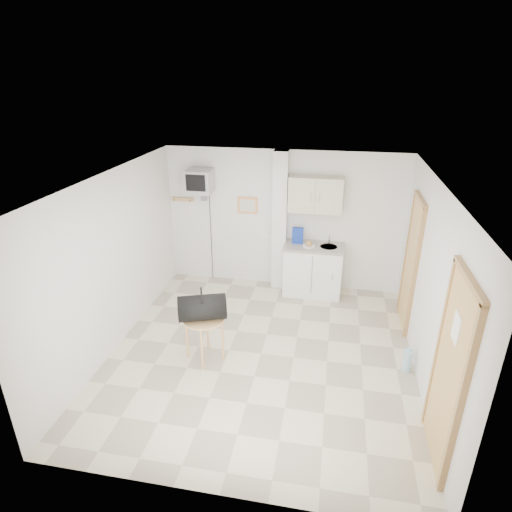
% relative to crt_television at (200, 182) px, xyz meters
% --- Properties ---
extents(ground, '(4.50, 4.50, 0.00)m').
position_rel_crt_television_xyz_m(ground, '(1.45, -2.02, -1.94)').
color(ground, beige).
rests_on(ground, ground).
extents(room_envelope, '(4.24, 4.54, 2.55)m').
position_rel_crt_television_xyz_m(room_envelope, '(1.69, -1.93, -0.40)').
color(room_envelope, white).
rests_on(room_envelope, ground).
extents(kitchenette, '(1.03, 0.58, 2.10)m').
position_rel_crt_television_xyz_m(kitchenette, '(2.02, -0.02, -1.13)').
color(kitchenette, white).
rests_on(kitchenette, ground).
extents(crt_television, '(0.44, 0.45, 2.15)m').
position_rel_crt_television_xyz_m(crt_television, '(0.00, 0.00, 0.00)').
color(crt_television, slate).
rests_on(crt_television, ground).
extents(round_table, '(0.57, 0.57, 0.66)m').
position_rel_crt_television_xyz_m(round_table, '(0.70, -2.26, -1.37)').
color(round_table, tan).
rests_on(round_table, ground).
extents(duffel_bag, '(0.71, 0.54, 0.47)m').
position_rel_crt_television_xyz_m(duffel_bag, '(0.70, -2.30, -1.10)').
color(duffel_bag, black).
rests_on(duffel_bag, round_table).
extents(water_bottle, '(0.12, 0.12, 0.36)m').
position_rel_crt_television_xyz_m(water_bottle, '(3.43, -2.02, -1.77)').
color(water_bottle, '#92BACB').
rests_on(water_bottle, ground).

